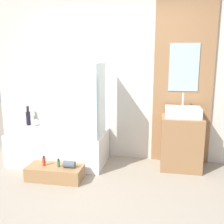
% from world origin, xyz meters
% --- Properties ---
extents(ground_plane, '(12.00, 12.00, 0.00)m').
position_xyz_m(ground_plane, '(0.00, 0.00, 0.00)').
color(ground_plane, gray).
extents(wall_tiled_back, '(4.20, 0.06, 2.60)m').
position_xyz_m(wall_tiled_back, '(0.00, 1.58, 1.30)').
color(wall_tiled_back, beige).
rests_on(wall_tiled_back, ground_plane).
extents(wall_wood_accent, '(0.89, 0.04, 2.60)m').
position_xyz_m(wall_wood_accent, '(1.01, 1.53, 1.31)').
color(wall_wood_accent, '#8E6642').
rests_on(wall_wood_accent, ground_plane).
extents(bathtub, '(1.49, 0.76, 0.50)m').
position_xyz_m(bathtub, '(-0.88, 1.15, 0.25)').
color(bathtub, white).
rests_on(bathtub, ground_plane).
extents(glass_shower_screen, '(0.01, 0.58, 1.07)m').
position_xyz_m(glass_shower_screen, '(-0.17, 1.08, 1.04)').
color(glass_shower_screen, silver).
rests_on(glass_shower_screen, bathtub).
extents(wooden_step_bench, '(0.77, 0.32, 0.19)m').
position_xyz_m(wooden_step_bench, '(-0.71, 0.54, 0.10)').
color(wooden_step_bench, '#997047').
rests_on(wooden_step_bench, ground_plane).
extents(vanity_cabinet, '(0.59, 0.49, 0.79)m').
position_xyz_m(vanity_cabinet, '(1.01, 1.27, 0.40)').
color(vanity_cabinet, '#8E6642').
rests_on(vanity_cabinet, ground_plane).
extents(sink, '(0.50, 0.35, 0.34)m').
position_xyz_m(sink, '(1.01, 1.27, 0.87)').
color(sink, white).
rests_on(sink, vanity_cabinet).
extents(vase_tall_dark, '(0.07, 0.07, 0.33)m').
position_xyz_m(vase_tall_dark, '(-1.54, 1.44, 0.64)').
color(vase_tall_dark, black).
rests_on(vase_tall_dark, bathtub).
extents(vase_round_light, '(0.11, 0.11, 0.11)m').
position_xyz_m(vase_round_light, '(-1.40, 1.42, 0.56)').
color(vase_round_light, silver).
rests_on(vase_round_light, bathtub).
extents(bottle_soap_primary, '(0.04, 0.04, 0.14)m').
position_xyz_m(bottle_soap_primary, '(-0.86, 0.54, 0.25)').
color(bottle_soap_primary, red).
rests_on(bottle_soap_primary, wooden_step_bench).
extents(bottle_soap_secondary, '(0.04, 0.04, 0.11)m').
position_xyz_m(bottle_soap_secondary, '(-0.65, 0.54, 0.24)').
color(bottle_soap_secondary, '#38704C').
rests_on(bottle_soap_secondary, wooden_step_bench).
extents(towel_roll, '(0.16, 0.09, 0.09)m').
position_xyz_m(towel_roll, '(-0.50, 0.54, 0.24)').
color(towel_roll, '#4C5666').
rests_on(towel_roll, wooden_step_bench).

